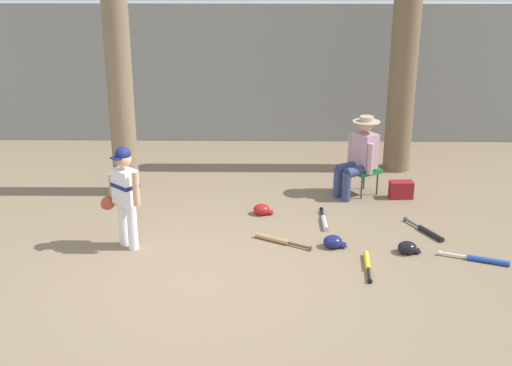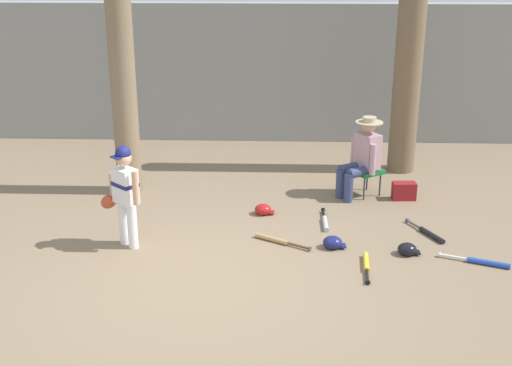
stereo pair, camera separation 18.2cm
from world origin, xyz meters
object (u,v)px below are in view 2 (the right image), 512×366
tree_behind_spectator (410,45)px  folding_stool (366,172)px  batting_helmet_black (407,249)px  batting_helmet_red (263,210)px  bat_blue_youth (483,262)px  batting_helmet_navy (333,243)px  bat_yellow_trainer (366,264)px  bat_wood_tan (276,240)px  young_ballplayer (124,190)px  handbag_beside_stool (404,191)px  bat_aluminum_silver (325,222)px  bat_black_composite (429,233)px  seated_spectator (362,155)px  tree_near_player (121,49)px

tree_behind_spectator → folding_stool: size_ratio=8.76×
batting_helmet_black → batting_helmet_red: (-1.79, 1.20, -0.00)m
folding_stool → bat_blue_youth: folding_stool is taller
batting_helmet_navy → batting_helmet_red: (-0.90, 1.05, -0.00)m
bat_yellow_trainer → batting_helmet_red: batting_helmet_red is taller
bat_wood_tan → bat_blue_youth: (2.45, -0.52, -0.00)m
young_ballplayer → bat_blue_youth: (4.31, -0.36, -0.71)m
handbag_beside_stool → bat_aluminum_silver: handbag_beside_stool is taller
handbag_beside_stool → bat_blue_youth: bearing=-74.4°
bat_blue_youth → batting_helmet_red: bearing=151.5°
folding_stool → batting_helmet_black: size_ratio=2.00×
bat_blue_youth → batting_helmet_black: 0.88m
tree_behind_spectator → bat_yellow_trainer: bearing=-105.4°
tree_behind_spectator → bat_black_composite: bearing=-91.4°
bat_yellow_trainer → seated_spectator: bearing=85.7°
tree_near_player → bat_black_composite: tree_near_player is taller
tree_behind_spectator → batting_helmet_navy: (-1.34, -3.05, -1.99)m
tree_near_player → bat_aluminum_silver: tree_near_player is taller
folding_stool → batting_helmet_black: bearing=-82.2°
young_ballplayer → bat_blue_youth: 4.38m
handbag_beside_stool → bat_yellow_trainer: size_ratio=0.47×
folding_stool → seated_spectator: (-0.08, -0.05, 0.28)m
bat_wood_tan → bat_yellow_trainer: size_ratio=0.98×
bat_black_composite → bat_wood_tan: bearing=-172.0°
tree_behind_spectator → batting_helmet_navy: 3.88m
young_ballplayer → batting_helmet_black: size_ratio=4.73×
handbag_beside_stool → batting_helmet_red: 2.16m
bat_wood_tan → bat_blue_youth: bearing=-11.9°
batting_helmet_navy → batting_helmet_red: size_ratio=1.05×
tree_near_player → bat_yellow_trainer: 4.60m
tree_behind_spectator → batting_helmet_navy: tree_behind_spectator is taller
bat_black_composite → batting_helmet_black: bearing=-123.9°
bat_wood_tan → batting_helmet_navy: 0.72m
tree_behind_spectator → batting_helmet_black: tree_behind_spectator is taller
bat_aluminum_silver → batting_helmet_black: (0.95, -0.88, 0.04)m
young_ballplayer → bat_yellow_trainer: (2.92, -0.48, -0.71)m
young_ballplayer → bat_wood_tan: (1.86, 0.15, -0.71)m
tree_near_player → batting_helmet_navy: size_ratio=16.82×
young_ballplayer → bat_aluminum_silver: bearing=16.6°
bat_wood_tan → bat_black_composite: bearing=8.0°
seated_spectator → bat_blue_youth: size_ratio=1.53×
tree_near_player → handbag_beside_stool: tree_near_player is taller
bat_aluminum_silver → batting_helmet_black: bearing=-42.9°
tree_behind_spectator → young_ballplayer: bearing=-141.7°
tree_behind_spectator → batting_helmet_red: 3.60m
young_ballplayer → seated_spectator: (3.10, 1.84, -0.10)m
bat_aluminum_silver → bat_blue_youth: size_ratio=0.91×
young_ballplayer → bat_yellow_trainer: young_ballplayer is taller
handbag_beside_stool → bat_yellow_trainer: (-0.80, -2.20, -0.10)m
bat_wood_tan → batting_helmet_black: batting_helmet_black is taller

